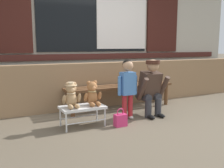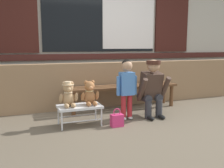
% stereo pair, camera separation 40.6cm
% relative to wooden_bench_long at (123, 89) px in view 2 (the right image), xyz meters
% --- Properties ---
extents(ground_plane, '(60.00, 60.00, 0.00)m').
position_rel_wooden_bench_long_xyz_m(ground_plane, '(-0.15, -1.06, -0.37)').
color(ground_plane, brown).
extents(brick_low_wall, '(7.11, 0.25, 0.85)m').
position_rel_wooden_bench_long_xyz_m(brick_low_wall, '(-0.15, 0.37, 0.05)').
color(brick_low_wall, '#997551').
rests_on(brick_low_wall, ground).
extents(shop_facade, '(7.26, 0.26, 3.80)m').
position_rel_wooden_bench_long_xyz_m(shop_facade, '(-0.15, 0.88, 1.52)').
color(shop_facade, '#B7B2A3').
rests_on(shop_facade, ground).
extents(wooden_bench_long, '(2.10, 0.40, 0.44)m').
position_rel_wooden_bench_long_xyz_m(wooden_bench_long, '(0.00, 0.00, 0.00)').
color(wooden_bench_long, brown).
rests_on(wooden_bench_long, ground).
extents(small_display_bench, '(0.64, 0.36, 0.30)m').
position_rel_wooden_bench_long_xyz_m(small_display_bench, '(-0.99, -0.67, -0.11)').
color(small_display_bench, silver).
rests_on(small_display_bench, ground).
extents(teddy_bear_with_hat, '(0.28, 0.27, 0.36)m').
position_rel_wooden_bench_long_xyz_m(teddy_bear_with_hat, '(-1.15, -0.67, 0.10)').
color(teddy_bear_with_hat, tan).
rests_on(teddy_bear_with_hat, small_display_bench).
extents(teddy_bear_plain, '(0.28, 0.26, 0.36)m').
position_rel_wooden_bench_long_xyz_m(teddy_bear_plain, '(-0.83, -0.67, 0.09)').
color(teddy_bear_plain, '#A86B3D').
rests_on(teddy_bear_plain, small_display_bench).
extents(child_standing, '(0.35, 0.18, 0.96)m').
position_rel_wooden_bench_long_xyz_m(child_standing, '(-0.22, -0.65, 0.22)').
color(child_standing, '#B7282D').
rests_on(child_standing, ground).
extents(adult_crouching, '(0.50, 0.49, 0.95)m').
position_rel_wooden_bench_long_xyz_m(adult_crouching, '(0.23, -0.65, 0.11)').
color(adult_crouching, '#333338').
rests_on(adult_crouching, ground).
extents(handbag_on_ground, '(0.18, 0.11, 0.27)m').
position_rel_wooden_bench_long_xyz_m(handbag_on_ground, '(-0.50, -0.93, -0.28)').
color(handbag_on_ground, '#E53370').
rests_on(handbag_on_ground, ground).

